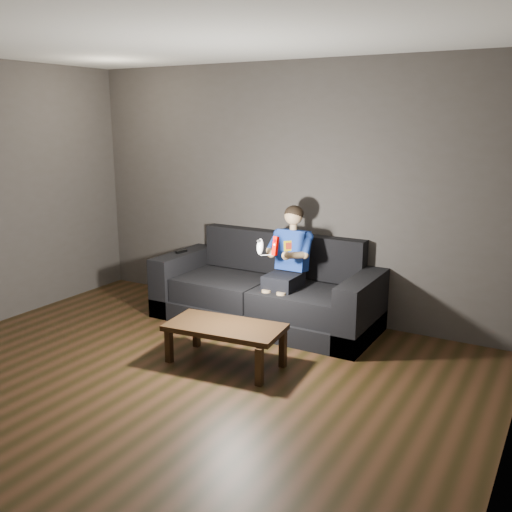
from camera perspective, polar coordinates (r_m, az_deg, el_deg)
The scene contains 10 objects.
floor at distance 4.58m, azimuth -11.75°, elevation -14.24°, with size 5.00×5.00×0.00m, color black.
back_wall at distance 6.18m, azimuth 3.21°, elevation 6.49°, with size 5.00×0.04×2.70m, color #3E3935.
right_wall at distance 3.08m, azimuth 24.19°, elevation -2.00°, with size 0.04×5.00×2.70m, color #3E3935.
ceiling at distance 4.10m, azimuth -13.70°, elevation 21.45°, with size 5.00×5.00×0.02m, color silver.
sofa at distance 6.06m, azimuth 1.18°, elevation -3.84°, with size 2.36×1.02×0.91m.
child at distance 5.76m, azimuth 3.23°, elevation -0.05°, with size 0.46×0.57×1.14m.
wii_remote_red at distance 5.29m, azimuth 1.95°, elevation 1.03°, with size 0.06×0.07×0.18m.
nunchuk_white at distance 5.38m, azimuth 0.42°, elevation 0.95°, with size 0.09×0.11×0.16m.
wii_remote_black at distance 6.45m, azimuth -7.47°, elevation 0.45°, with size 0.06×0.15×0.03m.
coffee_table at distance 5.01m, azimuth -3.11°, elevation -7.42°, with size 1.06×0.62×0.37m.
Camera 1 is at (2.76, -2.98, 2.12)m, focal length 40.00 mm.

